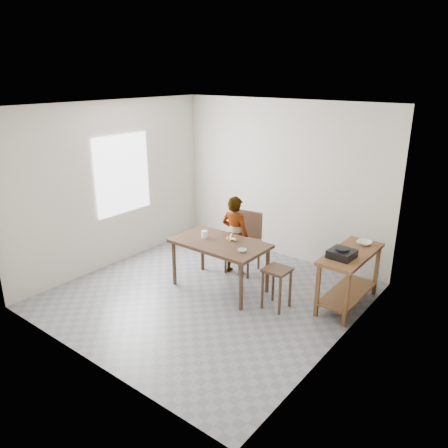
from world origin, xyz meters
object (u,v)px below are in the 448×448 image
Objects in this scene: dining_chair at (242,243)px; stool at (276,288)px; dining_table at (220,265)px; prep_counter at (349,279)px; child at (235,235)px.

stool is at bearing -41.09° from dining_chair.
dining_chair is 1.27m from stool.
dining_chair reaches higher than dining_table.
child is (-1.86, -0.14, 0.25)m from prep_counter.
dining_chair is at bearing 97.03° from dining_table.
prep_counter is 2.03× the size of stool.
stool is at bearing 1.50° from dining_table.
child is 2.19× the size of stool.
child reaches higher than dining_table.
prep_counter is at bearing 42.13° from stool.
dining_table reaches higher than stool.
dining_chair is at bearing -116.91° from child.
prep_counter is 1.81m from dining_chair.
prep_counter is 1.23× the size of dining_chair.
child reaches higher than dining_chair.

